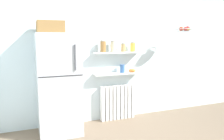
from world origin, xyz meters
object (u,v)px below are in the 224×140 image
at_px(radiator, 118,102).
at_px(storage_jar_3, 133,47).
at_px(storage_jar_1, 113,46).
at_px(hanging_fruit_basket, 184,29).
at_px(storage_jar_2, 123,48).
at_px(vase, 122,69).
at_px(storage_jar_0, 103,46).
at_px(shelf_bowl, 132,70).
at_px(refrigerator, 58,82).

distance_m(radiator, storage_jar_3, 1.15).
bearing_deg(storage_jar_1, hanging_fruit_basket, -14.39).
relative_size(storage_jar_2, vase, 1.03).
height_order(storage_jar_2, storage_jar_3, storage_jar_3).
xyz_separation_m(vase, hanging_fruit_basket, (1.17, -0.35, 0.77)).
xyz_separation_m(storage_jar_1, hanging_fruit_basket, (1.36, -0.35, 0.33)).
distance_m(storage_jar_1, storage_jar_2, 0.21).
bearing_deg(storage_jar_3, storage_jar_1, -180.00).
height_order(storage_jar_0, shelf_bowl, storage_jar_0).
relative_size(storage_jar_0, vase, 1.37).
height_order(refrigerator, shelf_bowl, refrigerator).
xyz_separation_m(refrigerator, shelf_bowl, (1.49, 0.21, 0.09)).
bearing_deg(vase, storage_jar_2, 0.00).
xyz_separation_m(storage_jar_3, shelf_bowl, (-0.01, 0.00, -0.47)).
bearing_deg(storage_jar_2, storage_jar_3, -0.00).
relative_size(radiator, storage_jar_2, 4.20).
bearing_deg(storage_jar_3, refrigerator, -171.85).
distance_m(storage_jar_1, hanging_fruit_basket, 1.44).
height_order(refrigerator, storage_jar_3, refrigerator).
relative_size(storage_jar_3, hanging_fruit_basket, 0.55).
xyz_separation_m(storage_jar_0, storage_jar_1, (0.21, 0.00, -0.00)).
distance_m(storage_jar_0, storage_jar_2, 0.42).
relative_size(refrigerator, storage_jar_0, 8.49).
distance_m(refrigerator, storage_jar_3, 1.61).
distance_m(storage_jar_2, vase, 0.41).
bearing_deg(radiator, storage_jar_3, -5.50).
bearing_deg(shelf_bowl, storage_jar_3, 0.00).
bearing_deg(vase, storage_jar_1, -180.00).
bearing_deg(storage_jar_0, storage_jar_3, 0.00).
bearing_deg(storage_jar_3, shelf_bowl, 180.00).
bearing_deg(hanging_fruit_basket, radiator, 163.21).
bearing_deg(radiator, vase, -19.09).
relative_size(refrigerator, storage_jar_3, 10.19).
xyz_separation_m(vase, shelf_bowl, (0.22, 0.00, -0.05)).
height_order(shelf_bowl, hanging_fruit_basket, hanging_fruit_basket).
xyz_separation_m(refrigerator, storage_jar_2, (1.29, 0.21, 0.55)).
bearing_deg(vase, radiator, 160.91).
distance_m(refrigerator, radiator, 1.33).
distance_m(storage_jar_2, hanging_fruit_basket, 1.25).
height_order(refrigerator, storage_jar_1, refrigerator).
bearing_deg(storage_jar_2, storage_jar_0, -180.00).
relative_size(refrigerator, hanging_fruit_basket, 5.62).
relative_size(storage_jar_0, shelf_bowl, 1.55).
relative_size(storage_jar_1, shelf_bowl, 1.50).
bearing_deg(refrigerator, storage_jar_0, 13.80).
bearing_deg(storage_jar_2, shelf_bowl, -0.00).
bearing_deg(shelf_bowl, refrigerator, -171.80).
height_order(storage_jar_1, storage_jar_2, storage_jar_1).
bearing_deg(shelf_bowl, radiator, 174.33).
distance_m(storage_jar_1, shelf_bowl, 0.63).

